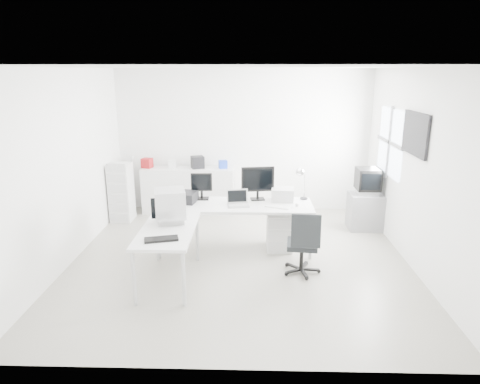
{
  "coord_description": "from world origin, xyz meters",
  "views": [
    {
      "loc": [
        0.17,
        -5.96,
        2.75
      ],
      "look_at": [
        0.0,
        0.2,
        1.0
      ],
      "focal_mm": 32.0,
      "sensor_mm": 36.0,
      "label": 1
    }
  ],
  "objects_px": {
    "lcd_monitor_small": "(202,186)",
    "crt_monitor": "(170,207)",
    "lcd_monitor_large": "(258,183)",
    "side_desk": "(169,255)",
    "drawer_pedestal": "(279,230)",
    "crt_tv": "(368,181)",
    "tv_cabinet": "(365,211)",
    "filing_cabinet": "(121,192)",
    "laser_printer": "(283,194)",
    "inkjet_printer": "(182,197)",
    "main_desk": "(235,227)",
    "office_chair": "(302,241)",
    "sideboard": "(188,190)",
    "laptop": "(238,199)"
  },
  "relations": [
    {
      "from": "crt_monitor",
      "to": "filing_cabinet",
      "type": "height_order",
      "value": "crt_monitor"
    },
    {
      "from": "side_desk",
      "to": "filing_cabinet",
      "type": "bearing_deg",
      "value": 119.13
    },
    {
      "from": "main_desk",
      "to": "sideboard",
      "type": "relative_size",
      "value": 1.33
    },
    {
      "from": "inkjet_printer",
      "to": "crt_monitor",
      "type": "xyz_separation_m",
      "value": [
        0.0,
        -0.95,
        0.14
      ]
    },
    {
      "from": "filing_cabinet",
      "to": "inkjet_printer",
      "type": "bearing_deg",
      "value": -42.16
    },
    {
      "from": "laptop",
      "to": "office_chair",
      "type": "distance_m",
      "value": 1.22
    },
    {
      "from": "inkjet_printer",
      "to": "crt_monitor",
      "type": "relative_size",
      "value": 1.01
    },
    {
      "from": "crt_tv",
      "to": "sideboard",
      "type": "bearing_deg",
      "value": 165.39
    },
    {
      "from": "main_desk",
      "to": "inkjet_printer",
      "type": "relative_size",
      "value": 5.3
    },
    {
      "from": "drawer_pedestal",
      "to": "office_chair",
      "type": "xyz_separation_m",
      "value": [
        0.26,
        -0.85,
        0.17
      ]
    },
    {
      "from": "laptop",
      "to": "crt_tv",
      "type": "xyz_separation_m",
      "value": [
        2.25,
        1.09,
        0.01
      ]
    },
    {
      "from": "main_desk",
      "to": "tv_cabinet",
      "type": "xyz_separation_m",
      "value": [
        2.3,
        0.99,
        -0.05
      ]
    },
    {
      "from": "main_desk",
      "to": "lcd_monitor_small",
      "type": "xyz_separation_m",
      "value": [
        -0.55,
        0.25,
        0.59
      ]
    },
    {
      "from": "lcd_monitor_large",
      "to": "crt_monitor",
      "type": "bearing_deg",
      "value": -145.89
    },
    {
      "from": "drawer_pedestal",
      "to": "laser_printer",
      "type": "relative_size",
      "value": 1.72
    },
    {
      "from": "sideboard",
      "to": "laptop",
      "type": "bearing_deg",
      "value": -61.41
    },
    {
      "from": "inkjet_printer",
      "to": "laser_printer",
      "type": "distance_m",
      "value": 1.6
    },
    {
      "from": "lcd_monitor_small",
      "to": "crt_tv",
      "type": "xyz_separation_m",
      "value": [
        2.85,
        0.74,
        -0.09
      ]
    },
    {
      "from": "lcd_monitor_small",
      "to": "crt_monitor",
      "type": "distance_m",
      "value": 1.14
    },
    {
      "from": "sideboard",
      "to": "lcd_monitor_large",
      "type": "bearing_deg",
      "value": -49.58
    },
    {
      "from": "side_desk",
      "to": "lcd_monitor_large",
      "type": "xyz_separation_m",
      "value": [
        1.2,
        1.35,
        0.65
      ]
    },
    {
      "from": "side_desk",
      "to": "laser_printer",
      "type": "distance_m",
      "value": 2.13
    },
    {
      "from": "drawer_pedestal",
      "to": "lcd_monitor_small",
      "type": "height_order",
      "value": "lcd_monitor_small"
    },
    {
      "from": "main_desk",
      "to": "crt_tv",
      "type": "xyz_separation_m",
      "value": [
        2.3,
        0.99,
        0.5
      ]
    },
    {
      "from": "laptop",
      "to": "lcd_monitor_small",
      "type": "bearing_deg",
      "value": 140.66
    },
    {
      "from": "filing_cabinet",
      "to": "lcd_monitor_small",
      "type": "bearing_deg",
      "value": -33.02
    },
    {
      "from": "lcd_monitor_large",
      "to": "laptop",
      "type": "xyz_separation_m",
      "value": [
        -0.3,
        -0.35,
        -0.15
      ]
    },
    {
      "from": "lcd_monitor_small",
      "to": "laser_printer",
      "type": "height_order",
      "value": "lcd_monitor_small"
    },
    {
      "from": "main_desk",
      "to": "office_chair",
      "type": "distance_m",
      "value": 1.26
    },
    {
      "from": "laptop",
      "to": "laser_printer",
      "type": "distance_m",
      "value": 0.77
    },
    {
      "from": "lcd_monitor_small",
      "to": "lcd_monitor_large",
      "type": "relative_size",
      "value": 0.78
    },
    {
      "from": "drawer_pedestal",
      "to": "crt_tv",
      "type": "relative_size",
      "value": 1.2
    },
    {
      "from": "crt_monitor",
      "to": "office_chair",
      "type": "relative_size",
      "value": 0.48
    },
    {
      "from": "tv_cabinet",
      "to": "filing_cabinet",
      "type": "bearing_deg",
      "value": 175.73
    },
    {
      "from": "inkjet_printer",
      "to": "drawer_pedestal",
      "type": "bearing_deg",
      "value": 8.08
    },
    {
      "from": "side_desk",
      "to": "lcd_monitor_small",
      "type": "height_order",
      "value": "lcd_monitor_small"
    },
    {
      "from": "crt_monitor",
      "to": "tv_cabinet",
      "type": "distance_m",
      "value": 3.7
    },
    {
      "from": "crt_monitor",
      "to": "laser_printer",
      "type": "bearing_deg",
      "value": 20.73
    },
    {
      "from": "side_desk",
      "to": "laser_printer",
      "type": "bearing_deg",
      "value": 39.52
    },
    {
      "from": "drawer_pedestal",
      "to": "crt_monitor",
      "type": "distance_m",
      "value": 1.92
    },
    {
      "from": "office_chair",
      "to": "side_desk",
      "type": "bearing_deg",
      "value": -164.92
    },
    {
      "from": "crt_monitor",
      "to": "crt_tv",
      "type": "xyz_separation_m",
      "value": [
        3.15,
        1.84,
        -0.1
      ]
    },
    {
      "from": "lcd_monitor_small",
      "to": "sideboard",
      "type": "height_order",
      "value": "lcd_monitor_small"
    },
    {
      "from": "tv_cabinet",
      "to": "filing_cabinet",
      "type": "height_order",
      "value": "filing_cabinet"
    },
    {
      "from": "side_desk",
      "to": "laptop",
      "type": "xyz_separation_m",
      "value": [
        0.9,
        1.0,
        0.49
      ]
    },
    {
      "from": "crt_monitor",
      "to": "inkjet_printer",
      "type": "bearing_deg",
      "value": 76.96
    },
    {
      "from": "laser_printer",
      "to": "office_chair",
      "type": "height_order",
      "value": "laser_printer"
    },
    {
      "from": "lcd_monitor_small",
      "to": "side_desk",
      "type": "bearing_deg",
      "value": -105.07
    },
    {
      "from": "main_desk",
      "to": "office_chair",
      "type": "bearing_deg",
      "value": -39.89
    },
    {
      "from": "side_desk",
      "to": "lcd_monitor_small",
      "type": "distance_m",
      "value": 1.5
    }
  ]
}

